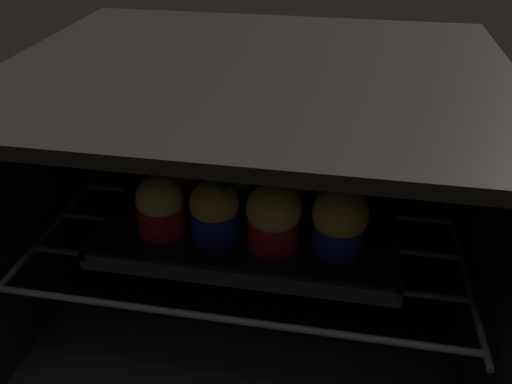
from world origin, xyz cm
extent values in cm
cube|color=black|center=(0.00, 22.00, -0.75)|extent=(59.00, 47.00, 1.50)
cube|color=black|center=(0.00, 22.00, 34.75)|extent=(59.00, 47.00, 1.50)
cube|color=black|center=(0.00, 44.75, 17.00)|extent=(59.00, 1.50, 34.00)
cube|color=black|center=(-28.75, 22.00, 17.00)|extent=(1.50, 47.00, 34.00)
cube|color=black|center=(28.75, 22.00, 17.00)|extent=(1.50, 47.00, 34.00)
cylinder|color=#4C494C|center=(0.00, 3.00, 13.60)|extent=(54.00, 0.80, 0.80)
cylinder|color=#4C494C|center=(0.00, 10.60, 13.60)|extent=(54.00, 0.80, 0.80)
cylinder|color=#4C494C|center=(0.00, 18.20, 13.60)|extent=(54.00, 0.80, 0.80)
cylinder|color=#4C494C|center=(0.00, 25.80, 13.60)|extent=(54.00, 0.80, 0.80)
cylinder|color=#4C494C|center=(0.00, 33.40, 13.60)|extent=(54.00, 0.80, 0.80)
cylinder|color=#4C494C|center=(0.00, 41.00, 13.60)|extent=(54.00, 0.80, 0.80)
cylinder|color=#4C494C|center=(-27.00, 22.00, 13.60)|extent=(0.80, 42.00, 0.80)
cylinder|color=#4C494C|center=(27.00, 22.00, 13.60)|extent=(0.80, 42.00, 0.80)
cube|color=black|center=(0.00, 22.55, 14.60)|extent=(37.63, 30.09, 1.20)
cube|color=black|center=(0.00, 7.91, 15.70)|extent=(37.63, 0.80, 1.00)
cube|color=black|center=(0.00, 37.20, 15.70)|extent=(37.63, 0.80, 1.00)
cube|color=black|center=(-18.42, 22.55, 15.70)|extent=(0.80, 30.09, 1.00)
cube|color=black|center=(18.42, 22.55, 15.70)|extent=(0.80, 30.09, 1.00)
cylinder|color=red|center=(-10.96, 15.34, 17.17)|extent=(6.21, 6.21, 3.95)
sphere|color=#E0CC7A|center=(-10.96, 15.34, 19.97)|extent=(6.06, 6.06, 6.06)
sphere|color=#1E6023|center=(-11.01, 15.29, 21.96)|extent=(1.65, 1.65, 1.65)
cylinder|color=#1928B7|center=(-3.93, 15.39, 17.17)|extent=(6.21, 6.21, 3.95)
sphere|color=gold|center=(-3.93, 15.39, 20.05)|extent=(6.19, 6.19, 6.19)
sphere|color=#19511E|center=(-3.13, 15.13, 22.03)|extent=(2.33, 2.33, 2.33)
cylinder|color=red|center=(3.50, 14.85, 17.17)|extent=(6.21, 6.21, 3.95)
sphere|color=#DBBC60|center=(3.50, 14.85, 20.45)|extent=(6.64, 6.64, 6.64)
sphere|color=#19511E|center=(3.88, 14.11, 22.47)|extent=(1.76, 1.76, 1.76)
cylinder|color=#1928B7|center=(11.39, 15.24, 17.17)|extent=(6.21, 6.21, 3.95)
sphere|color=gold|center=(11.39, 15.24, 20.42)|extent=(6.74, 6.74, 6.74)
sphere|color=#1E6023|center=(11.22, 15.27, 22.56)|extent=(2.37, 2.37, 2.37)
cylinder|color=#7A238C|center=(-11.37, 22.30, 17.17)|extent=(6.21, 6.21, 3.95)
sphere|color=gold|center=(-11.37, 22.30, 20.36)|extent=(6.60, 6.60, 6.60)
sphere|color=#1E6023|center=(-11.31, 22.37, 22.29)|extent=(2.02, 2.02, 2.02)
cylinder|color=#0C8C84|center=(-3.59, 22.27, 17.17)|extent=(6.21, 6.21, 3.95)
sphere|color=gold|center=(-3.59, 22.27, 20.05)|extent=(6.41, 6.41, 6.41)
sphere|color=#28702D|center=(-2.41, 22.97, 21.82)|extent=(2.56, 2.56, 2.56)
cylinder|color=#7A238C|center=(4.00, 22.40, 17.17)|extent=(6.21, 6.21, 3.95)
sphere|color=#E0CC7A|center=(4.00, 22.40, 19.98)|extent=(6.38, 6.38, 6.38)
sphere|color=#19511E|center=(3.54, 21.60, 22.16)|extent=(1.72, 1.72, 1.72)
cylinder|color=#1928B7|center=(11.02, 22.30, 17.17)|extent=(6.21, 6.21, 3.95)
sphere|color=gold|center=(11.02, 22.30, 19.68)|extent=(6.35, 6.35, 6.35)
sphere|color=#1E6023|center=(10.16, 22.55, 21.50)|extent=(2.35, 2.35, 2.35)
cylinder|color=#1928B7|center=(-11.71, 30.17, 17.17)|extent=(6.21, 6.21, 3.95)
sphere|color=#E0CC7A|center=(-11.71, 30.17, 20.28)|extent=(6.11, 6.11, 6.11)
sphere|color=#19511E|center=(-11.73, 30.08, 22.07)|extent=(2.12, 2.12, 2.12)
cylinder|color=#1928B7|center=(-3.50, 29.84, 17.17)|extent=(6.21, 6.21, 3.95)
sphere|color=gold|center=(-3.50, 29.84, 20.00)|extent=(6.45, 6.45, 6.45)
cylinder|color=red|center=(3.50, 30.00, 17.17)|extent=(6.21, 6.21, 3.95)
sphere|color=#E0CC7A|center=(3.50, 30.00, 20.14)|extent=(6.69, 6.69, 6.69)
sphere|color=#1E6023|center=(3.97, 30.28, 22.58)|extent=(2.45, 2.45, 2.45)
cylinder|color=#1928B7|center=(11.37, 29.72, 17.17)|extent=(6.21, 6.21, 3.95)
sphere|color=gold|center=(11.37, 29.72, 19.85)|extent=(6.08, 6.08, 6.08)
sphere|color=#1E6023|center=(10.87, 29.66, 22.42)|extent=(2.30, 2.30, 2.30)
camera|label=1|loc=(10.00, -34.16, 54.76)|focal=35.34mm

